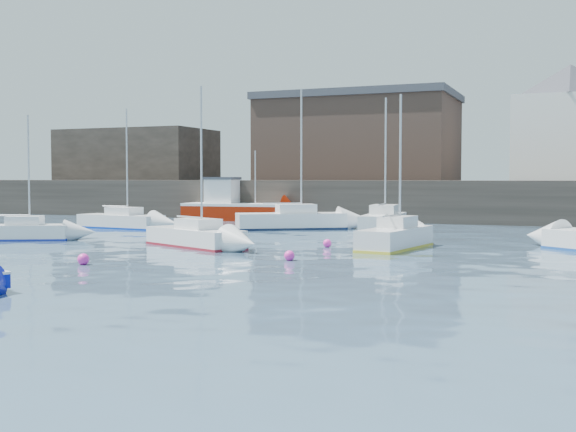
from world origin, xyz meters
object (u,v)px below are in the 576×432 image
at_px(sailboat_f, 383,221).
at_px(buoy_far, 327,247).
at_px(sailboat_c, 396,237).
at_px(sailboat_h, 291,220).
at_px(buoy_near, 83,265).
at_px(sailboat_b, 195,236).
at_px(sailboat_e, 121,221).
at_px(sailboat_a, 21,231).
at_px(buoy_mid, 289,260).
at_px(fishing_boat, 234,207).

distance_m(sailboat_f, buoy_far, 11.19).
distance_m(sailboat_c, sailboat_h, 13.32).
height_order(sailboat_c, sailboat_f, sailboat_f).
bearing_deg(buoy_near, sailboat_c, 47.88).
xyz_separation_m(sailboat_h, buoy_far, (5.88, -10.21, -0.56)).
distance_m(sailboat_b, sailboat_e, 13.75).
relative_size(sailboat_a, sailboat_b, 0.87).
height_order(buoy_mid, buoy_far, buoy_mid).
relative_size(sailboat_c, sailboat_e, 0.93).
bearing_deg(fishing_boat, sailboat_e, -103.46).
bearing_deg(fishing_boat, buoy_near, -74.69).
xyz_separation_m(sailboat_f, buoy_near, (-5.79, -20.93, -0.57)).
height_order(sailboat_f, sailboat_h, sailboat_h).
relative_size(fishing_boat, sailboat_a, 1.28).
bearing_deg(sailboat_h, sailboat_f, 9.72).
xyz_separation_m(fishing_boat, sailboat_a, (-2.15, -19.97, -0.56)).
distance_m(sailboat_a, sailboat_c, 19.00).
bearing_deg(buoy_near, sailboat_h, 89.47).
relative_size(buoy_near, buoy_far, 1.11).
bearing_deg(buoy_mid, sailboat_c, 65.97).
bearing_deg(buoy_far, sailboat_c, 6.94).
bearing_deg(sailboat_h, buoy_far, -60.07).
height_order(sailboat_b, buoy_far, sailboat_b).
distance_m(sailboat_b, sailboat_c, 9.15).
xyz_separation_m(sailboat_b, buoy_far, (5.70, 2.14, -0.48)).
relative_size(sailboat_h, buoy_mid, 21.30).
distance_m(buoy_mid, buoy_far, 5.67).
bearing_deg(sailboat_h, sailboat_a, -127.87).
bearing_deg(buoy_mid, fishing_boat, 121.01).
bearing_deg(sailboat_e, sailboat_c, -18.58).
bearing_deg(buoy_far, sailboat_e, 157.01).
bearing_deg(sailboat_a, sailboat_f, 41.37).
bearing_deg(buoy_near, buoy_far, 58.14).
bearing_deg(buoy_far, sailboat_h, 119.93).
bearing_deg(sailboat_a, buoy_near, -37.33).
bearing_deg(sailboat_c, sailboat_h, 132.39).
bearing_deg(sailboat_e, buoy_mid, -37.08).
bearing_deg(sailboat_b, fishing_boat, 111.71).
height_order(sailboat_b, sailboat_f, sailboat_f).
xyz_separation_m(sailboat_e, buoy_mid, (16.52, -12.49, -0.49)).
bearing_deg(sailboat_e, fishing_boat, 76.54).
bearing_deg(sailboat_h, fishing_boat, 136.20).
bearing_deg(fishing_boat, sailboat_h, -43.80).
distance_m(fishing_boat, sailboat_e, 11.04).
xyz_separation_m(sailboat_c, buoy_mid, (-2.69, -6.03, -0.53)).
bearing_deg(sailboat_c, fishing_boat, 134.08).
xyz_separation_m(buoy_near, buoy_mid, (6.47, 4.10, 0.00)).
height_order(sailboat_e, sailboat_f, sailboat_f).
bearing_deg(sailboat_f, fishing_boat, 154.31).
xyz_separation_m(fishing_boat, sailboat_h, (7.66, -7.35, -0.45)).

